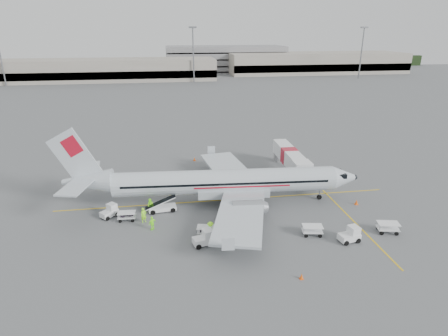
{
  "coord_description": "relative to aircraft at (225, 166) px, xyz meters",
  "views": [
    {
      "loc": [
        -7.22,
        -44.65,
        21.41
      ],
      "look_at": [
        0.0,
        2.0,
        3.8
      ],
      "focal_mm": 30.0,
      "sensor_mm": 36.0,
      "label": 1
    }
  ],
  "objects": [
    {
      "name": "crew_b",
      "position": [
        -9.56,
        -0.99,
        -4.29
      ],
      "size": [
        1.05,
        1.01,
        1.71
      ],
      "primitive_type": "imported",
      "rotation": [
        0.0,
        0.0,
        -0.62
      ],
      "color": "#91F821",
      "rests_on": "ground"
    },
    {
      "name": "cone_nose",
      "position": [
        16.77,
        -3.07,
        -4.79
      ],
      "size": [
        0.44,
        0.44,
        0.71
      ],
      "primitive_type": "cone",
      "color": "#FF590E",
      "rests_on": "ground"
    },
    {
      "name": "tug_mid",
      "position": [
        -3.84,
        -9.68,
        -4.3
      ],
      "size": [
        2.42,
        1.73,
        1.69
      ],
      "primitive_type": null,
      "rotation": [
        0.0,
        0.0,
        0.24
      ],
      "color": "white",
      "rests_on": "ground"
    },
    {
      "name": "belt_loader",
      "position": [
        -8.12,
        -1.11,
        -3.92
      ],
      "size": [
        4.69,
        2.16,
        2.46
      ],
      "primitive_type": null,
      "rotation": [
        0.0,
        0.0,
        0.1
      ],
      "color": "white",
      "rests_on": "ground"
    },
    {
      "name": "ground",
      "position": [
        0.29,
        0.89,
        -5.15
      ],
      "size": [
        360.0,
        360.0,
        0.0
      ],
      "primitive_type": "plane",
      "color": "#56595B"
    },
    {
      "name": "mast_west",
      "position": [
        -69.71,
        118.89,
        5.85
      ],
      "size": [
        3.2,
        1.2,
        22.0
      ],
      "primitive_type": null,
      "color": "slate",
      "rests_on": "ground"
    },
    {
      "name": "terminal_east",
      "position": [
        70.29,
        145.89,
        -0.15
      ],
      "size": [
        90.0,
        26.0,
        10.0
      ],
      "primitive_type": null,
      "color": "gray",
      "rests_on": "ground"
    },
    {
      "name": "tug_fore",
      "position": [
        11.62,
        -11.37,
        -4.29
      ],
      "size": [
        2.4,
        1.64,
        1.71
      ],
      "primitive_type": null,
      "rotation": [
        0.0,
        0.0,
        0.18
      ],
      "color": "white",
      "rests_on": "ground"
    },
    {
      "name": "cart_empty_a",
      "position": [
        8.23,
        -9.49,
        -4.58
      ],
      "size": [
        2.38,
        1.65,
        1.14
      ],
      "primitive_type": null,
      "rotation": [
        0.0,
        0.0,
        -0.17
      ],
      "color": "white",
      "rests_on": "ground"
    },
    {
      "name": "crew_c",
      "position": [
        -2.93,
        -8.36,
        -4.18
      ],
      "size": [
        1.38,
        1.39,
        1.93
      ],
      "primitive_type": "imported",
      "rotation": [
        0.0,
        0.0,
        2.35
      ],
      "color": "#91F821",
      "rests_on": "ground"
    },
    {
      "name": "jet_bridge",
      "position": [
        11.55,
        9.26,
        -3.16
      ],
      "size": [
        3.12,
        15.19,
        3.97
      ],
      "primitive_type": null,
      "rotation": [
        0.0,
        0.0,
        -0.02
      ],
      "color": "white",
      "rests_on": "ground"
    },
    {
      "name": "mast_center",
      "position": [
        5.29,
        118.89,
        5.85
      ],
      "size": [
        3.2,
        1.2,
        22.0
      ],
      "primitive_type": null,
      "color": "slate",
      "rests_on": "ground"
    },
    {
      "name": "crew_d",
      "position": [
        -9.23,
        -5.62,
        -4.32
      ],
      "size": [
        1.0,
        0.94,
        1.66
      ],
      "primitive_type": "imported",
      "rotation": [
        0.0,
        0.0,
        3.85
      ],
      "color": "#91F821",
      "rests_on": "ground"
    },
    {
      "name": "parking_garage",
      "position": [
        25.29,
        160.89,
        1.85
      ],
      "size": [
        62.0,
        24.0,
        14.0
      ],
      "primitive_type": null,
      "color": "slate",
      "rests_on": "ground"
    },
    {
      "name": "cone_stbd",
      "position": [
        4.4,
        -16.76,
        -4.86
      ],
      "size": [
        0.35,
        0.35,
        0.58
      ],
      "primitive_type": "cone",
      "color": "#FF590E",
      "rests_on": "ground"
    },
    {
      "name": "cart_empty_b",
      "position": [
        16.74,
        -10.28,
        -4.54
      ],
      "size": [
        2.56,
        1.83,
        1.21
      ],
      "primitive_type": null,
      "rotation": [
        0.0,
        0.0,
        -0.21
      ],
      "color": "white",
      "rests_on": "ground"
    },
    {
      "name": "aircraft",
      "position": [
        0.0,
        0.0,
        0.0
      ],
      "size": [
        39.23,
        31.71,
        10.3
      ],
      "primitive_type": null,
      "rotation": [
        0.0,
        0.0,
        -0.07
      ],
      "color": "silver",
      "rests_on": "ground"
    },
    {
      "name": "terminal_west",
      "position": [
        -39.71,
        130.89,
        -0.65
      ],
      "size": [
        110.0,
        22.0,
        9.0
      ],
      "primitive_type": null,
      "color": "gray",
      "rests_on": "ground"
    },
    {
      "name": "stripe_cross",
      "position": [
        14.29,
        -7.11,
        -5.14
      ],
      "size": [
        0.2,
        20.0,
        0.01
      ],
      "primitive_type": "cube",
      "color": "yellow",
      "rests_on": "ground"
    },
    {
      "name": "crew_a",
      "position": [
        -10.26,
        -3.72,
        -4.22
      ],
      "size": [
        0.81,
        0.7,
        1.86
      ],
      "primitive_type": "imported",
      "rotation": [
        0.0,
        0.0,
        0.45
      ],
      "color": "#91F821",
      "rests_on": "ground"
    },
    {
      "name": "mast_east",
      "position": [
        80.29,
        118.89,
        5.85
      ],
      "size": [
        3.2,
        1.2,
        22.0
      ],
      "primitive_type": null,
      "color": "slate",
      "rests_on": "ground"
    },
    {
      "name": "treeline",
      "position": [
        0.29,
        175.89,
        -2.15
      ],
      "size": [
        300.0,
        3.0,
        6.0
      ],
      "primitive_type": null,
      "color": "black",
      "rests_on": "ground"
    },
    {
      "name": "stripe_lead",
      "position": [
        0.29,
        0.89,
        -5.14
      ],
      "size": [
        44.0,
        0.2,
        0.01
      ],
      "primitive_type": "cube",
      "color": "yellow",
      "rests_on": "ground"
    },
    {
      "name": "cart_loaded_b",
      "position": [
        -12.29,
        -2.91,
        -4.61
      ],
      "size": [
        2.12,
        1.33,
        1.08
      ],
      "primitive_type": null,
      "rotation": [
        0.0,
        0.0,
        -0.05
      ],
      "color": "white",
      "rests_on": "ground"
    },
    {
      "name": "cone_port",
      "position": [
        -2.64,
        17.36,
        -4.82
      ],
      "size": [
        0.4,
        0.4,
        0.66
      ],
      "primitive_type": "cone",
      "color": "#FF590E",
      "rests_on": "ground"
    },
    {
      "name": "cart_loaded_a",
      "position": [
        -3.29,
        -7.85,
        -4.6
      ],
      "size": [
        2.33,
        1.67,
        1.11
      ],
      "primitive_type": null,
      "rotation": [
        0.0,
        0.0,
        -0.21
      ],
      "color": "white",
      "rests_on": "ground"
    },
    {
      "name": "tug_aft",
      "position": [
        -14.48,
        -1.71,
        -4.36
      ],
      "size": [
        2.29,
        2.25,
        1.58
      ],
      "primitive_type": null,
      "rotation": [
        0.0,
        0.0,
        0.75
      ],
      "color": "white",
      "rests_on": "ground"
    }
  ]
}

